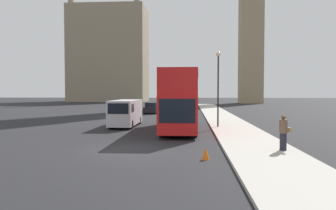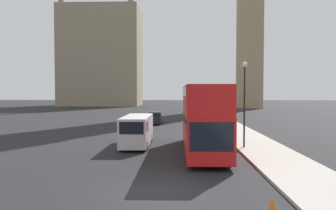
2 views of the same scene
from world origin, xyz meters
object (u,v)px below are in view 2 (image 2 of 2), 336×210
(red_double_decker_bus, at_px, (203,115))
(parked_sedan, at_px, (155,118))
(street_lamp, at_px, (244,92))
(white_van, at_px, (137,130))

(red_double_decker_bus, xyz_separation_m, parked_sedan, (-4.63, 19.71, -1.82))
(red_double_decker_bus, relative_size, street_lamp, 1.87)
(white_van, distance_m, parked_sedan, 17.31)
(street_lamp, bearing_deg, white_van, 172.10)
(red_double_decker_bus, distance_m, parked_sedan, 20.33)
(street_lamp, bearing_deg, parked_sedan, 112.63)
(parked_sedan, bearing_deg, white_van, -90.48)
(red_double_decker_bus, height_order, white_van, red_double_decker_bus)
(red_double_decker_bus, xyz_separation_m, street_lamp, (3.03, 1.33, 1.59))
(white_van, bearing_deg, street_lamp, -7.90)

